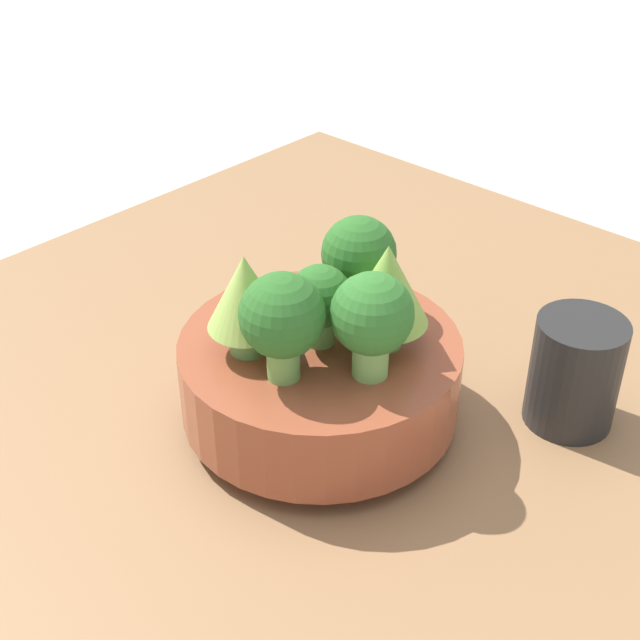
# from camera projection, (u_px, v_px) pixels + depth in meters

# --- Properties ---
(ground_plane) EXTENTS (6.00, 6.00, 0.00)m
(ground_plane) POSITION_uv_depth(u_px,v_px,m) (319.00, 472.00, 0.73)
(ground_plane) COLOR silver
(table) EXTENTS (0.95, 0.88, 0.04)m
(table) POSITION_uv_depth(u_px,v_px,m) (319.00, 453.00, 0.72)
(table) COLOR olive
(table) RESTS_ON ground_plane
(bowl) EXTENTS (0.22, 0.22, 0.08)m
(bowl) POSITION_uv_depth(u_px,v_px,m) (320.00, 377.00, 0.70)
(bowl) COLOR brown
(bowl) RESTS_ON table
(broccoli_floret_front) EXTENTS (0.06, 0.06, 0.08)m
(broccoli_floret_front) POSITION_uv_depth(u_px,v_px,m) (372.00, 318.00, 0.62)
(broccoli_floret_front) COLOR #7AB256
(broccoli_floret_front) RESTS_ON bowl
(broccoli_floret_left) EXTENTS (0.06, 0.06, 0.08)m
(broccoli_floret_left) POSITION_uv_depth(u_px,v_px,m) (280.00, 317.00, 0.62)
(broccoli_floret_left) COLOR #6BA34C
(broccoli_floret_left) RESTS_ON bowl
(broccoli_floret_center) EXTENTS (0.05, 0.05, 0.07)m
(broccoli_floret_center) POSITION_uv_depth(u_px,v_px,m) (320.00, 300.00, 0.66)
(broccoli_floret_center) COLOR #6BA34C
(broccoli_floret_center) RESTS_ON bowl
(romanesco_piece_near) EXTENTS (0.06, 0.06, 0.09)m
(romanesco_piece_near) POSITION_uv_depth(u_px,v_px,m) (387.00, 287.00, 0.65)
(romanesco_piece_near) COLOR #609347
(romanesco_piece_near) RESTS_ON bowl
(romanesco_piece_far) EXTENTS (0.06, 0.06, 0.08)m
(romanesco_piece_far) POSITION_uv_depth(u_px,v_px,m) (246.00, 296.00, 0.64)
(romanesco_piece_far) COLOR #609347
(romanesco_piece_far) RESTS_ON bowl
(broccoli_floret_right) EXTENTS (0.06, 0.06, 0.08)m
(broccoli_floret_right) POSITION_uv_depth(u_px,v_px,m) (359.00, 257.00, 0.69)
(broccoli_floret_right) COLOR #6BA34C
(broccoli_floret_right) RESTS_ON bowl
(cup) EXTENTS (0.07, 0.07, 0.09)m
(cup) POSITION_uv_depth(u_px,v_px,m) (575.00, 372.00, 0.70)
(cup) COLOR black
(cup) RESTS_ON table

